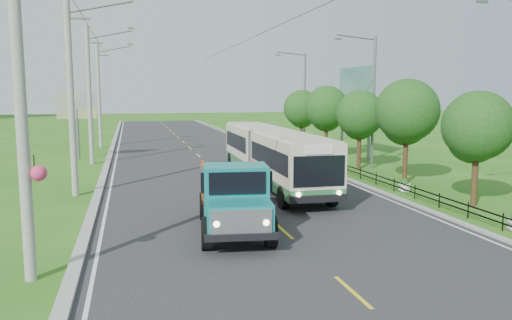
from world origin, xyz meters
name	(u,v)px	position (x,y,z in m)	size (l,w,h in m)	color
ground	(284,231)	(0.00, 0.00, 0.00)	(240.00, 240.00, 0.00)	#286117
road	(206,162)	(0.00, 20.00, 0.01)	(14.00, 120.00, 0.02)	#28282B
curb_left	(107,164)	(-7.20, 20.00, 0.07)	(0.40, 120.00, 0.15)	#9E9E99
curb_right	(295,158)	(7.15, 20.00, 0.05)	(0.30, 120.00, 0.10)	#9E9E99
edge_line_left	(115,165)	(-6.65, 20.00, 0.02)	(0.12, 120.00, 0.00)	silver
edge_line_right	(289,159)	(6.65, 20.00, 0.02)	(0.12, 120.00, 0.00)	silver
centre_dash	(284,231)	(0.00, 0.00, 0.02)	(0.12, 2.20, 0.00)	yellow
railing_right	(334,165)	(8.00, 14.00, 0.30)	(0.04, 40.00, 0.60)	black
pole_nearest	(23,102)	(-8.24, -3.00, 4.94)	(3.51, 0.44, 10.00)	gray
pole_near	(72,95)	(-8.26, 9.00, 5.09)	(3.51, 0.32, 10.00)	gray
pole_mid	(90,95)	(-8.26, 21.00, 5.09)	(3.51, 0.32, 10.00)	gray
pole_far	(99,94)	(-8.26, 33.00, 5.09)	(3.51, 0.32, 10.00)	gray
tree_second	(476,130)	(9.86, 2.14, 3.52)	(3.18, 3.26, 5.30)	#382314
tree_third	(407,114)	(9.86, 8.14, 3.99)	(3.60, 3.62, 6.00)	#382314
tree_fourth	(360,117)	(9.86, 14.14, 3.59)	(3.24, 3.31, 5.40)	#382314
tree_fifth	(327,110)	(9.86, 20.14, 3.85)	(3.48, 3.52, 5.80)	#382314
tree_back	(302,110)	(9.86, 26.14, 3.65)	(3.30, 3.36, 5.50)	#382314
streetlight_mid	(372,97)	(10.64, 14.00, 4.90)	(3.02, 0.20, 9.07)	slate
streetlight_far	(303,96)	(10.64, 28.00, 4.90)	(3.02, 0.20, 9.07)	slate
planter_near	(404,186)	(8.60, 6.00, 0.29)	(0.64, 0.64, 0.67)	silver
planter_mid	(342,165)	(8.60, 14.00, 0.29)	(0.64, 0.64, 0.67)	silver
planter_far	(303,152)	(8.60, 22.00, 0.29)	(0.64, 0.64, 0.67)	silver
billboard_left	(77,110)	(-9.50, 24.00, 3.87)	(3.00, 0.20, 5.20)	slate
billboard_right	(356,91)	(12.30, 20.00, 5.34)	(0.24, 6.00, 7.30)	slate
bus	(271,152)	(2.35, 9.96, 1.83)	(2.89, 15.85, 3.05)	#296637
dump_truck	(234,192)	(-1.82, 0.52, 1.50)	(3.13, 6.54, 2.65)	#147A7A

